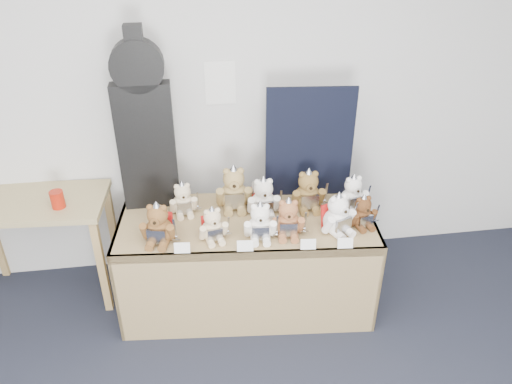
{
  "coord_description": "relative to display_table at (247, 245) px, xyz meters",
  "views": [
    {
      "loc": [
        -0.0,
        -0.79,
        2.55
      ],
      "look_at": [
        0.38,
        1.83,
        0.97
      ],
      "focal_mm": 35.0,
      "sensor_mm": 36.0,
      "label": 1
    }
  ],
  "objects": [
    {
      "name": "room_shell",
      "position": [
        -0.09,
        0.63,
        0.9
      ],
      "size": [
        6.0,
        6.0,
        6.0
      ],
      "color": "white",
      "rests_on": "floor"
    },
    {
      "name": "display_table",
      "position": [
        0.0,
        0.0,
        0.0
      ],
      "size": [
        1.76,
        0.87,
        0.71
      ],
      "rotation": [
        0.0,
        0.0,
        -0.1
      ],
      "color": "olive",
      "rests_on": "floor"
    },
    {
      "name": "side_table",
      "position": [
        -1.4,
        0.38,
        0.11
      ],
      "size": [
        0.98,
        0.59,
        0.79
      ],
      "rotation": [
        0.0,
        0.0,
        -0.07
      ],
      "color": "#A08E56",
      "rests_on": "floor"
    },
    {
      "name": "guitar_case",
      "position": [
        -0.61,
        0.36,
        0.74
      ],
      "size": [
        0.37,
        0.11,
        1.21
      ],
      "rotation": [
        0.0,
        0.0,
        0.0
      ],
      "color": "black",
      "rests_on": "display_table"
    },
    {
      "name": "navy_board",
      "position": [
        0.48,
        0.34,
        0.55
      ],
      "size": [
        0.6,
        0.08,
        0.8
      ],
      "primitive_type": "cube",
      "rotation": [
        0.0,
        0.0,
        -0.1
      ],
      "color": "black",
      "rests_on": "display_table"
    },
    {
      "name": "red_cup",
      "position": [
        -1.21,
        0.27,
        0.3
      ],
      "size": [
        0.09,
        0.09,
        0.12
      ],
      "primitive_type": "cylinder",
      "color": "#A91C0B",
      "rests_on": "side_table"
    },
    {
      "name": "teddy_front_far_left",
      "position": [
        -0.55,
        -0.09,
        0.27
      ],
      "size": [
        0.25,
        0.23,
        0.3
      ],
      "rotation": [
        0.0,
        0.0,
        -0.23
      ],
      "color": "brown",
      "rests_on": "display_table"
    },
    {
      "name": "teddy_front_left",
      "position": [
        -0.23,
        -0.11,
        0.25
      ],
      "size": [
        0.21,
        0.18,
        0.25
      ],
      "rotation": [
        0.0,
        0.0,
        0.18
      ],
      "color": "beige",
      "rests_on": "display_table"
    },
    {
      "name": "teddy_front_centre",
      "position": [
        0.06,
        -0.14,
        0.26
      ],
      "size": [
        0.23,
        0.19,
        0.28
      ],
      "rotation": [
        0.0,
        0.0,
        -0.1
      ],
      "color": "white",
      "rests_on": "display_table"
    },
    {
      "name": "teddy_front_right",
      "position": [
        0.24,
        -0.13,
        0.27
      ],
      "size": [
        0.23,
        0.2,
        0.28
      ],
      "rotation": [
        0.0,
        0.0,
        -0.13
      ],
      "color": "#995F3A",
      "rests_on": "display_table"
    },
    {
      "name": "teddy_front_far_right",
      "position": [
        0.56,
        -0.14,
        0.27
      ],
      "size": [
        0.25,
        0.24,
        0.3
      ],
      "rotation": [
        0.0,
        0.0,
        0.39
      ],
      "color": "white",
      "rests_on": "display_table"
    },
    {
      "name": "teddy_front_end",
      "position": [
        0.73,
        -0.11,
        0.25
      ],
      "size": [
        0.21,
        0.18,
        0.25
      ],
      "rotation": [
        0.0,
        0.0,
        0.19
      ],
      "color": "#56341D",
      "rests_on": "display_table"
    },
    {
      "name": "teddy_back_left",
      "position": [
        -0.4,
        0.21,
        0.25
      ],
      "size": [
        0.21,
        0.18,
        0.26
      ],
      "rotation": [
        0.0,
        0.0,
        0.1
      ],
      "color": "beige",
      "rests_on": "display_table"
    },
    {
      "name": "teddy_back_centre_left",
      "position": [
        -0.06,
        0.24,
        0.29
      ],
      "size": [
        0.28,
        0.23,
        0.34
      ],
      "rotation": [
        0.0,
        0.0,
        -0.06
      ],
      "color": "#A08650",
      "rests_on": "display_table"
    },
    {
      "name": "teddy_back_centre_right",
      "position": [
        0.13,
        0.13,
        0.27
      ],
      "size": [
        0.24,
        0.2,
        0.3
      ],
      "rotation": [
        0.0,
        0.0,
        -0.0
      ],
      "color": "white",
      "rests_on": "display_table"
    },
    {
      "name": "teddy_back_right",
      "position": [
        0.44,
        0.16,
        0.28
      ],
      "size": [
        0.26,
        0.2,
        0.32
      ],
      "rotation": [
        0.0,
        0.0,
        -0.01
      ],
      "color": "brown",
      "rests_on": "display_table"
    },
    {
      "name": "teddy_back_end",
      "position": [
        0.74,
        0.11,
        0.26
      ],
      "size": [
        0.23,
        0.2,
        0.28
      ],
      "rotation": [
        0.0,
        0.0,
        0.19
      ],
      "color": "white",
      "rests_on": "display_table"
    },
    {
      "name": "entry_card_a",
      "position": [
        -0.42,
        -0.23,
        0.19
      ],
      "size": [
        0.1,
        0.03,
        0.07
      ],
      "primitive_type": "cube",
      "rotation": [
        -0.24,
        0.0,
        -0.1
      ],
      "color": "white",
      "rests_on": "display_table"
    },
    {
      "name": "entry_card_b",
      "position": [
        -0.05,
        -0.26,
        0.19
      ],
      "size": [
        0.1,
        0.03,
        0.07
      ],
      "primitive_type": "cube",
      "rotation": [
        -0.24,
        0.0,
        -0.1
      ],
      "color": "white",
      "rests_on": "display_table"
    },
    {
      "name": "entry_card_c",
      "position": [
        0.33,
        -0.3,
        0.19
      ],
      "size": [
        0.1,
        0.03,
        0.07
      ],
      "primitive_type": "cube",
      "rotation": [
        -0.24,
        0.0,
        -0.1
      ],
      "color": "white",
      "rests_on": "display_table"
    },
    {
      "name": "entry_card_d",
      "position": [
        0.56,
        -0.32,
        0.19
      ],
      "size": [
        0.1,
        0.03,
        0.07
      ],
      "primitive_type": "cube",
      "rotation": [
        -0.24,
        0.0,
        -0.1
      ],
      "color": "white",
      "rests_on": "display_table"
    }
  ]
}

